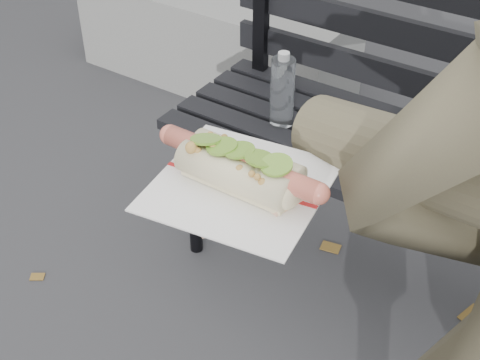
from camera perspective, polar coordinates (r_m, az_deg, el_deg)
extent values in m
cylinder|color=black|center=(1.98, -3.97, -1.16)|extent=(0.04, 0.04, 0.45)
cylinder|color=black|center=(2.21, 1.33, 3.47)|extent=(0.04, 0.04, 0.45)
cube|color=black|center=(1.59, 15.16, -3.00)|extent=(1.50, 0.07, 0.03)
cube|color=black|center=(1.66, 16.28, -1.29)|extent=(1.50, 0.07, 0.03)
cube|color=black|center=(1.73, 17.32, 0.29)|extent=(1.50, 0.07, 0.03)
cube|color=black|center=(1.80, 18.27, 1.74)|extent=(1.50, 0.07, 0.03)
cube|color=black|center=(1.88, 19.15, 3.07)|extent=(1.50, 0.07, 0.03)
cube|color=black|center=(2.01, 1.83, 14.29)|extent=(0.04, 0.03, 0.42)
cylinder|color=white|center=(1.78, 3.63, 7.49)|extent=(0.06, 0.06, 0.19)
cylinder|color=white|center=(1.73, 3.77, 10.50)|extent=(0.03, 0.03, 0.02)
cube|color=slate|center=(2.92, -2.11, 11.99)|extent=(1.20, 0.40, 0.40)
cylinder|color=#D8A384|center=(0.77, 2.91, -1.81)|extent=(0.09, 0.08, 0.07)
ellipsoid|color=#D8A384|center=(0.78, 0.00, -1.45)|extent=(0.10, 0.11, 0.03)
cylinder|color=#D8A384|center=(0.79, -4.56, -1.08)|extent=(0.06, 0.02, 0.02)
cylinder|color=#D8A384|center=(0.80, -3.69, -0.33)|extent=(0.06, 0.02, 0.02)
cylinder|color=#D8A384|center=(0.81, -2.85, 0.40)|extent=(0.06, 0.02, 0.02)
cylinder|color=#D8A384|center=(0.82, -2.03, 1.10)|extent=(0.06, 0.02, 0.02)
cylinder|color=#D8A384|center=(0.74, -1.72, -3.85)|extent=(0.04, 0.05, 0.02)
cube|color=white|center=(0.77, 0.00, -0.47)|extent=(0.21, 0.21, 0.00)
cube|color=#B21E1E|center=(0.77, 0.00, -0.38)|extent=(0.19, 0.03, 0.00)
cylinder|color=#D86853|center=(0.75, 0.00, 1.51)|extent=(0.20, 0.02, 0.02)
sphere|color=#D86853|center=(0.80, -6.00, 3.86)|extent=(0.02, 0.02, 0.02)
sphere|color=#D86853|center=(0.71, 6.74, -1.15)|extent=(0.03, 0.02, 0.02)
sphere|color=#9E6B2D|center=(0.74, 1.09, 2.13)|extent=(0.01, 0.01, 0.01)
sphere|color=#9E6B2D|center=(0.75, -3.59, 2.49)|extent=(0.01, 0.01, 0.01)
sphere|color=#9E6B2D|center=(0.71, 1.48, 0.26)|extent=(0.01, 0.01, 0.01)
sphere|color=#9E6B2D|center=(0.75, -2.59, 1.96)|extent=(0.01, 0.01, 0.01)
sphere|color=#9E6B2D|center=(0.73, 1.79, 1.29)|extent=(0.01, 0.01, 0.01)
sphere|color=#9E6B2D|center=(0.73, 1.01, 0.82)|extent=(0.01, 0.01, 0.01)
sphere|color=#9E6B2D|center=(0.71, 1.94, -0.26)|extent=(0.01, 0.01, 0.01)
sphere|color=#9E6B2D|center=(0.77, -2.23, 2.78)|extent=(0.01, 0.01, 0.01)
sphere|color=#9E6B2D|center=(0.78, -2.56, 3.81)|extent=(0.01, 0.01, 0.01)
sphere|color=#9E6B2D|center=(0.76, -4.27, 2.37)|extent=(0.01, 0.01, 0.01)
sphere|color=#9E6B2D|center=(0.73, 3.00, 1.16)|extent=(0.01, 0.01, 0.01)
sphere|color=#9E6B2D|center=(0.76, 0.61, 3.02)|extent=(0.01, 0.01, 0.01)
sphere|color=#9E6B2D|center=(0.74, 2.40, 1.35)|extent=(0.01, 0.01, 0.01)
sphere|color=#9E6B2D|center=(0.75, -2.32, 2.73)|extent=(0.01, 0.01, 0.01)
sphere|color=#9E6B2D|center=(0.78, -1.35, 3.66)|extent=(0.01, 0.01, 0.01)
sphere|color=#9E6B2D|center=(0.73, 0.00, 0.86)|extent=(0.01, 0.01, 0.01)
sphere|color=#9E6B2D|center=(0.71, 1.01, 0.53)|extent=(0.01, 0.01, 0.01)
sphere|color=#9E6B2D|center=(0.76, -0.07, 2.86)|extent=(0.01, 0.01, 0.01)
sphere|color=#9E6B2D|center=(0.78, -2.30, 3.31)|extent=(0.01, 0.01, 0.01)
sphere|color=#9E6B2D|center=(0.77, -1.04, 3.26)|extent=(0.01, 0.01, 0.01)
sphere|color=#9E6B2D|center=(0.72, 2.82, 0.13)|extent=(0.01, 0.01, 0.01)
sphere|color=#9E6B2D|center=(0.74, 3.00, 1.88)|extent=(0.01, 0.01, 0.01)
sphere|color=#9E6B2D|center=(0.75, -4.16, 2.77)|extent=(0.01, 0.01, 0.01)
sphere|color=#9E6B2D|center=(0.77, -3.00, 3.23)|extent=(0.01, 0.01, 0.01)
sphere|color=#9E6B2D|center=(0.74, -1.03, 1.28)|extent=(0.01, 0.01, 0.01)
sphere|color=#9E6B2D|center=(0.73, 2.25, 1.10)|extent=(0.01, 0.01, 0.01)
cylinder|color=olive|center=(0.76, -2.94, 3.50)|extent=(0.04, 0.04, 0.02)
cylinder|color=olive|center=(0.75, -1.57, 2.91)|extent=(0.04, 0.04, 0.01)
cylinder|color=olive|center=(0.74, -0.08, 2.58)|extent=(0.04, 0.04, 0.01)
cylinder|color=olive|center=(0.73, 1.73, 1.85)|extent=(0.04, 0.04, 0.01)
cylinder|color=olive|center=(0.72, 3.13, 1.30)|extent=(0.04, 0.04, 0.01)
cube|color=brown|center=(2.13, -16.91, -7.90)|extent=(0.05, 0.05, 0.00)
cube|color=brown|center=(2.80, -4.32, 6.14)|extent=(0.06, 0.04, 0.00)
cube|color=brown|center=(3.41, 3.81, 12.27)|extent=(0.05, 0.05, 0.00)
cube|color=brown|center=(2.15, 7.74, -5.71)|extent=(0.07, 0.05, 0.00)
cube|color=brown|center=(3.63, -12.26, 13.13)|extent=(0.05, 0.07, 0.00)
cube|color=brown|center=(2.04, 19.29, -10.89)|extent=(0.07, 0.09, 0.00)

